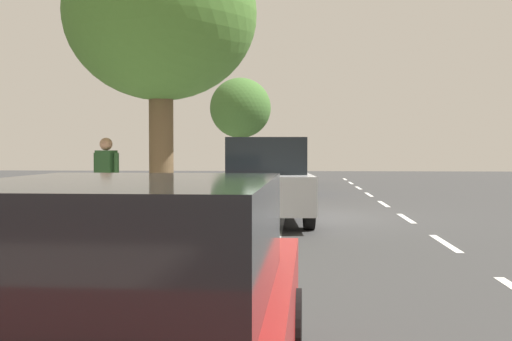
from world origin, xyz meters
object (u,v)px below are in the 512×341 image
street_tree_mid_block (161,16)px  fire_hydrant (239,178)px  bicycle_at_curb (253,191)px  street_tree_near_cyclist (240,109)px  parked_sedan_red_far (125,324)px  pedestrian_on_phone (106,176)px  parked_suv_dark_blue_second (275,167)px  parked_pickup_silver_mid (265,183)px  cyclist_with_backpack (247,172)px  parked_sedan_black_nearest (285,169)px

street_tree_mid_block → fire_hydrant: size_ratio=6.96×
bicycle_at_curb → street_tree_near_cyclist: street_tree_near_cyclist is taller
street_tree_near_cyclist → street_tree_mid_block: (0.00, 17.06, 0.72)m
parked_sedan_red_far → pedestrian_on_phone: bearing=-72.4°
parked_suv_dark_blue_second → parked_sedan_red_far: 21.29m
parked_pickup_silver_mid → street_tree_near_cyclist: size_ratio=1.12×
parked_pickup_silver_mid → fire_hydrant: (1.51, -9.59, -0.31)m
street_tree_near_cyclist → fire_hydrant: bearing=94.6°
cyclist_with_backpack → fire_hydrant: cyclist_with_backpack is taller
pedestrian_on_phone → parked_sedan_black_nearest: bearing=-98.8°
parked_sedan_black_nearest → street_tree_near_cyclist: (1.99, 2.27, 2.83)m
parked_pickup_silver_mid → pedestrian_on_phone: size_ratio=3.10×
parked_sedan_black_nearest → street_tree_mid_block: street_tree_mid_block is taller
parked_sedan_red_far → fire_hydrant: bearing=-86.3°
parked_pickup_silver_mid → street_tree_mid_block: (1.91, 2.52, 3.39)m
parked_sedan_black_nearest → pedestrian_on_phone: size_ratio=2.52×
parked_sedan_red_far → bicycle_at_curb: parked_sedan_red_far is taller
parked_sedan_red_far → pedestrian_on_phone: 9.34m
cyclist_with_backpack → pedestrian_on_phone: size_ratio=0.94×
bicycle_at_curb → street_tree_near_cyclist: (1.30, -9.76, 3.19)m
street_tree_near_cyclist → parked_suv_dark_blue_second: bearing=110.1°
street_tree_near_cyclist → pedestrian_on_phone: 17.48m
cyclist_with_backpack → street_tree_near_cyclist: street_tree_near_cyclist is taller
parked_pickup_silver_mid → cyclist_with_backpack: (0.84, -5.22, 0.09)m
parked_sedan_red_far → parked_sedan_black_nearest: bearing=-90.4°
cyclist_with_backpack → street_tree_near_cyclist: bearing=-83.4°
parked_sedan_black_nearest → pedestrian_on_phone: (3.02, 19.55, 0.41)m
parked_sedan_red_far → fire_hydrant: size_ratio=5.27×
parked_pickup_silver_mid → fire_hydrant: parked_pickup_silver_mid is taller
cyclist_with_backpack → parked_sedan_red_far: bearing=92.4°
cyclist_with_backpack → street_tree_near_cyclist: 9.73m
bicycle_at_curb → pedestrian_on_phone: bearing=72.8°
parked_suv_dark_blue_second → bicycle_at_curb: bearing=84.3°
bicycle_at_curb → cyclist_with_backpack: cyclist_with_backpack is taller
parked_suv_dark_blue_second → street_tree_mid_block: size_ratio=0.82×
parked_pickup_silver_mid → parked_suv_dark_blue_second: bearing=-89.3°
parked_sedan_red_far → street_tree_near_cyclist: (1.78, -26.18, 2.83)m
parked_pickup_silver_mid → parked_sedan_red_far: parked_pickup_silver_mid is taller
parked_pickup_silver_mid → bicycle_at_curb: bearing=-82.7°
parked_suv_dark_blue_second → parked_sedan_black_nearest: bearing=-91.6°
pedestrian_on_phone → fire_hydrant: 12.43m
parked_suv_dark_blue_second → street_tree_mid_block: street_tree_mid_block is taller
parked_pickup_silver_mid → fire_hydrant: bearing=-81.1°
parked_sedan_black_nearest → bicycle_at_curb: 12.05m
parked_suv_dark_blue_second → street_tree_mid_block: bearing=81.6°
street_tree_mid_block → pedestrian_on_phone: size_ratio=3.34×
pedestrian_on_phone → parked_pickup_silver_mid: bearing=-137.0°
street_tree_near_cyclist → cyclist_with_backpack: bearing=96.6°
parked_suv_dark_blue_second → cyclist_with_backpack: 4.49m
fire_hydrant → pedestrian_on_phone: bearing=83.4°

